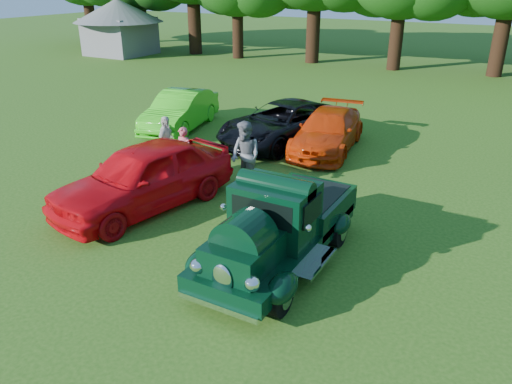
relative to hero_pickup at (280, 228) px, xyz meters
The scene contains 10 objects.
ground 1.75m from the hero_pickup, 153.63° to the right, with size 120.00×120.00×0.00m, color #255112.
hero_pickup is the anchor object (origin of this frame).
red_convertible 4.20m from the hero_pickup, behind, with size 1.95×4.86×1.66m, color red.
back_car_lime 10.20m from the hero_pickup, 138.55° to the left, with size 1.51×4.33×1.43m, color green.
back_car_black 7.95m from the hero_pickup, 116.09° to the left, with size 2.34×5.08×1.41m, color black.
back_car_orange 7.44m from the hero_pickup, 104.43° to the left, with size 1.81×4.46×1.30m, color red.
spectator_pink 5.40m from the hero_pickup, 147.61° to the left, with size 0.54×0.35×1.47m, color #C8525E.
spectator_grey 3.97m from the hero_pickup, 130.45° to the left, with size 0.91×0.71×1.87m, color slate.
spectator_white 6.45m from the hero_pickup, 149.15° to the left, with size 0.92×0.38×1.57m, color beige.
gazebo 31.03m from the hero_pickup, 139.05° to the left, with size 6.40×6.40×3.90m.
Camera 1 is at (5.33, -7.25, 5.42)m, focal length 35.00 mm.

